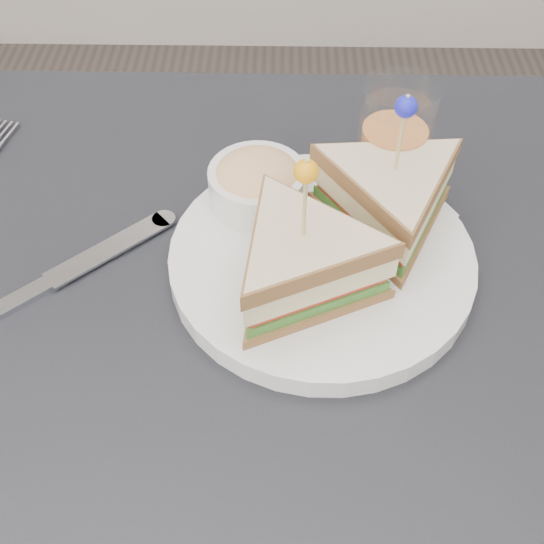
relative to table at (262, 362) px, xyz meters
The scene contains 4 objects.
table is the anchor object (origin of this frame).
plate_meal 0.15m from the table, 44.51° to the left, with size 0.34×0.32×0.17m.
cutlery_knife 0.21m from the table, 168.38° to the left, with size 0.20×0.18×0.01m.
drink_set 0.24m from the table, 50.74° to the left, with size 0.15×0.15×0.14m.
Camera 1 is at (0.02, -0.38, 1.25)m, focal length 45.00 mm.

